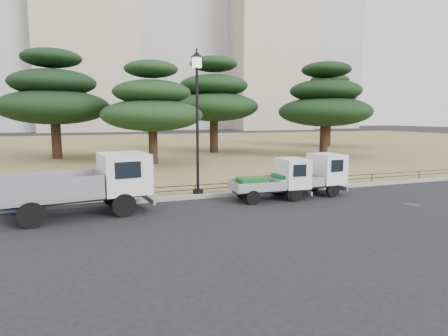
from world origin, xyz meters
name	(u,v)px	position (x,y,z in m)	size (l,w,h in m)	color
ground	(243,211)	(0.00, 0.00, 0.00)	(220.00, 220.00, 0.00)	black
lawn	(139,146)	(0.00, 30.60, 0.07)	(120.00, 56.00, 0.15)	olive
curb	(219,195)	(0.00, 2.60, 0.08)	(120.00, 0.25, 0.16)	gray
truck_large	(87,182)	(-5.17, 1.35, 1.14)	(4.94, 2.50, 2.06)	black
truck_kei_front	(276,179)	(2.00, 1.40, 0.82)	(3.14, 1.42, 1.64)	black
truck_kei_rear	(311,175)	(3.76, 1.59, 0.87)	(3.44, 1.67, 1.75)	black
street_lamp	(197,99)	(-0.84, 2.90, 4.06)	(0.52, 0.52, 5.78)	black
pipe_fence	(218,186)	(0.00, 2.75, 0.44)	(38.00, 0.04, 0.40)	black
tarp_pile	(7,194)	(-7.88, 2.93, 0.60)	(2.05, 1.83, 1.13)	#153BA5
manhole	(412,205)	(6.50, -1.20, 0.01)	(0.60, 0.60, 0.01)	#2D2D30
pine_west_near	(54,96)	(-7.53, 19.23, 4.88)	(8.20, 8.20, 8.20)	black
pine_center_left	(152,105)	(-1.04, 13.63, 4.14)	(6.79, 6.79, 6.90)	black
pine_center_right	(214,97)	(5.43, 20.20, 5.05)	(7.97, 7.97, 8.46)	black
pine_east_near	(325,102)	(12.88, 14.10, 4.50)	(7.46, 7.46, 7.53)	black
pine_east_far	(329,105)	(19.39, 22.95, 4.64)	(7.75, 7.75, 7.78)	black
tower_center_left	(86,13)	(-5.00, 85.00, 27.50)	(22.00, 20.00, 55.00)	#AAA08C
tower_east	(266,39)	(40.00, 82.00, 24.00)	(20.00, 18.00, 48.00)	#AAA08C
tower_far_east	(309,10)	(58.00, 90.00, 35.00)	(24.00, 20.00, 70.00)	#A0A0A5
radio_tower	(358,27)	(72.00, 85.00, 30.04)	(1.80, 1.80, 63.00)	#D83F33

